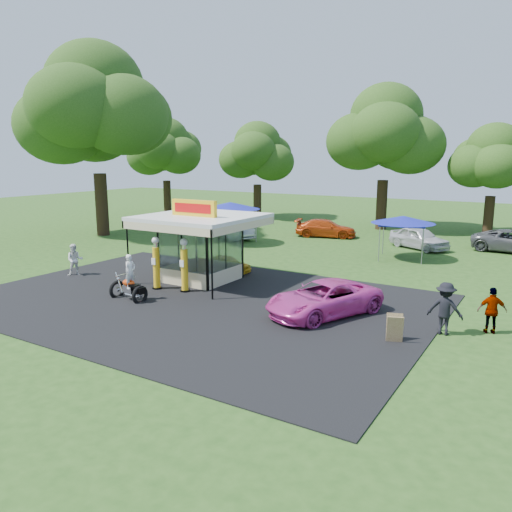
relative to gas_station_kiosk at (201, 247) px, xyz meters
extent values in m
plane|color=#244916|center=(2.00, -4.99, -1.78)|extent=(120.00, 120.00, 0.00)
cube|color=black|center=(2.00, -2.99, -1.76)|extent=(20.00, 14.00, 0.04)
cube|color=white|center=(0.00, 0.01, -1.75)|extent=(3.00, 3.00, 0.06)
cube|color=white|center=(0.00, 0.01, 1.51)|extent=(5.40, 5.40, 0.18)
cube|color=yellow|center=(0.00, -0.49, 2.00)|extent=(2.60, 0.25, 0.80)
cube|color=red|center=(0.00, -0.62, 2.00)|extent=(2.21, 0.02, 0.45)
cylinder|color=black|center=(-2.55, -2.54, -0.18)|extent=(0.08, 0.08, 3.20)
cylinder|color=black|center=(2.55, -2.54, -0.18)|extent=(0.08, 0.08, 3.20)
cylinder|color=black|center=(-0.80, -2.46, -1.73)|extent=(0.47, 0.47, 0.11)
cylinder|color=yellow|center=(-0.80, -2.46, -0.70)|extent=(0.32, 0.32, 1.94)
cylinder|color=silver|center=(-0.80, -2.46, 0.38)|extent=(0.22, 0.22, 0.22)
sphere|color=white|center=(-0.80, -2.46, 0.59)|extent=(0.35, 0.35, 0.35)
cube|color=white|center=(-0.80, -2.65, -0.38)|extent=(0.24, 0.02, 0.32)
cylinder|color=black|center=(0.66, -2.14, -1.73)|extent=(0.48, 0.48, 0.11)
cylinder|color=yellow|center=(0.66, -2.14, -0.70)|extent=(0.32, 0.32, 1.95)
cylinder|color=silver|center=(0.66, -2.14, 0.38)|extent=(0.22, 0.22, 0.22)
sphere|color=white|center=(0.66, -2.14, 0.60)|extent=(0.35, 0.35, 0.35)
cube|color=white|center=(0.66, -2.34, -0.38)|extent=(0.24, 0.02, 0.32)
torus|color=black|center=(-1.42, -4.40, -1.44)|extent=(0.23, 0.86, 0.85)
torus|color=black|center=(0.10, -4.52, -1.44)|extent=(0.23, 0.86, 0.85)
cube|color=silver|center=(-0.61, -4.46, -1.28)|extent=(0.58, 0.33, 0.30)
ellipsoid|color=#ED4610|center=(-0.61, -4.46, -0.99)|extent=(0.65, 0.37, 0.30)
cube|color=black|center=(-0.25, -4.49, -1.05)|extent=(0.58, 0.31, 0.10)
cube|color=black|center=(0.13, -4.52, -1.22)|extent=(0.38, 0.37, 0.28)
cylinder|color=silver|center=(-1.26, -4.41, -1.07)|extent=(0.45, 0.09, 0.91)
cylinder|color=silver|center=(-1.11, -4.42, -0.72)|extent=(0.10, 0.61, 0.05)
sphere|color=silver|center=(-1.28, -4.41, -0.92)|extent=(0.16, 0.16, 0.16)
imported|color=white|center=(-0.45, -4.47, -0.46)|extent=(0.41, 0.58, 1.52)
torus|color=black|center=(-2.05, -0.53, -1.37)|extent=(0.85, 0.42, 0.86)
torus|color=black|center=(-2.20, -0.36, -1.37)|extent=(0.88, 0.53, 0.86)
cube|color=#593819|center=(10.91, -3.53, -1.29)|extent=(0.59, 0.41, 0.98)
cube|color=#593819|center=(10.91, -3.29, -1.29)|extent=(0.59, 0.41, 0.98)
imported|color=yellow|center=(0.00, 2.21, -1.30)|extent=(2.82, 1.13, 0.96)
imported|color=#DA3BA2|center=(7.62, -1.93, -1.10)|extent=(4.11, 5.45, 1.37)
imported|color=white|center=(-6.42, -2.64, -0.93)|extent=(1.04, 1.05, 1.71)
imported|color=black|center=(12.18, -1.67, -0.83)|extent=(1.25, 0.74, 1.91)
imported|color=gray|center=(13.61, -0.71, -0.93)|extent=(1.08, 0.74, 1.70)
imported|color=white|center=(-6.37, 11.97, -0.97)|extent=(5.16, 3.85, 1.63)
imported|color=#BC3C0E|center=(-0.30, 16.31, -1.10)|extent=(5.07, 3.07, 1.37)
imported|color=silver|center=(7.22, 14.98, -1.04)|extent=(4.68, 3.69, 1.49)
cylinder|color=gray|center=(-6.43, 11.34, -0.58)|extent=(0.06, 0.06, 2.40)
cylinder|color=gray|center=(-3.63, 11.34, -0.58)|extent=(0.06, 0.06, 2.40)
cylinder|color=gray|center=(-6.43, 8.55, -0.58)|extent=(0.06, 0.06, 2.40)
cylinder|color=gray|center=(-3.63, 8.55, -0.58)|extent=(0.06, 0.06, 2.40)
cube|color=#171F99|center=(-5.03, 9.95, 0.68)|extent=(3.00, 3.00, 0.12)
cone|color=#171F99|center=(-5.03, 9.95, 0.99)|extent=(4.32, 4.32, 0.50)
cylinder|color=gray|center=(5.93, 12.09, -0.71)|extent=(0.05, 0.05, 2.14)
cylinder|color=gray|center=(8.40, 12.09, -0.71)|extent=(0.05, 0.05, 2.14)
cylinder|color=gray|center=(5.93, 9.61, -0.71)|extent=(0.05, 0.05, 2.14)
cylinder|color=gray|center=(8.40, 9.61, -0.71)|extent=(0.05, 0.05, 2.14)
cube|color=#171F99|center=(7.17, 10.85, 0.41)|extent=(2.67, 2.67, 0.11)
cone|color=#171F99|center=(7.17, 10.85, 0.69)|extent=(3.85, 3.85, 0.45)
cylinder|color=black|center=(-21.83, 22.19, 0.03)|extent=(0.81, 0.81, 3.62)
ellipsoid|color=#254814|center=(-21.83, 22.19, 4.68)|extent=(8.55, 8.55, 7.33)
cylinder|color=black|center=(-11.22, 23.89, -0.07)|extent=(0.81, 0.81, 3.42)
ellipsoid|color=#254814|center=(-11.22, 23.89, 4.29)|extent=(7.94, 7.94, 6.81)
cylinder|color=black|center=(2.04, 22.80, 0.34)|extent=(0.91, 0.91, 4.24)
ellipsoid|color=#254814|center=(2.04, 22.80, 5.85)|extent=(10.18, 10.18, 8.73)
cylinder|color=black|center=(10.41, 24.30, -0.22)|extent=(0.78, 0.78, 3.12)
ellipsoid|color=#254814|center=(10.41, 24.30, 3.76)|extent=(7.28, 7.28, 6.24)
cylinder|color=black|center=(-16.04, 7.84, 0.68)|extent=(0.98, 0.98, 4.92)
ellipsoid|color=#254814|center=(-16.04, 7.84, 7.35)|extent=(12.64, 12.64, 10.83)
camera|label=1|loc=(15.34, -19.70, 4.51)|focal=35.00mm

